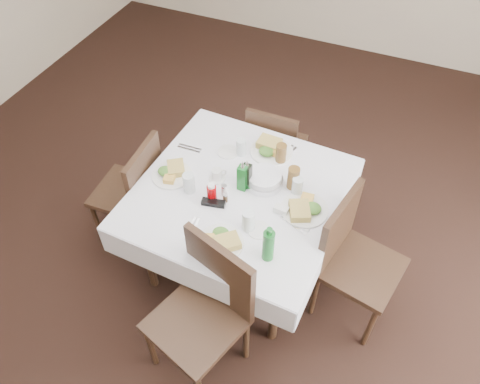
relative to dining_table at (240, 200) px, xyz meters
The scene contains 33 objects.
ground_plane 0.71m from the dining_table, 100.26° to the right, with size 7.00×7.00×0.00m, color black.
room_shell 1.05m from the dining_table, 100.26° to the right, with size 6.04×7.04×2.80m.
dining_table is the anchor object (origin of this frame).
chair_north 0.82m from the dining_table, 93.09° to the left, with size 0.40×0.40×0.85m.
chair_south 0.74m from the dining_table, 81.66° to the right, with size 0.60×0.60×1.01m.
chair_east 0.78m from the dining_table, ahead, with size 0.55×0.55×0.97m.
chair_west 0.81m from the dining_table, behind, with size 0.46×0.46×0.92m.
meal_north 0.44m from the dining_table, 83.36° to the left, with size 0.30×0.30×0.07m.
meal_south 0.44m from the dining_table, 81.12° to the right, with size 0.27×0.27×0.06m.
meal_east 0.45m from the dining_table, ahead, with size 0.30×0.30×0.06m.
meal_west 0.48m from the dining_table, behind, with size 0.27×0.27×0.06m.
side_plate_a 0.38m from the dining_table, 125.74° to the left, with size 0.15×0.15×0.01m.
side_plate_b 0.35m from the dining_table, 46.75° to the right, with size 0.14×0.14×0.01m.
water_n 0.38m from the dining_table, 111.51° to the left, with size 0.07×0.07×0.12m.
water_s 0.34m from the dining_table, 57.12° to the right, with size 0.08×0.08×0.14m.
water_e 0.39m from the dining_table, 20.44° to the left, with size 0.07×0.07×0.13m.
water_w 0.36m from the dining_table, 158.08° to the right, with size 0.08×0.08×0.14m.
iced_tea_a 0.42m from the dining_table, 67.50° to the left, with size 0.07×0.07×0.15m.
iced_tea_b 0.38m from the dining_table, 29.99° to the left, with size 0.08×0.08×0.16m.
bread_basket 0.21m from the dining_table, 46.19° to the left, with size 0.25×0.25×0.08m.
oil_cruet_dark 0.19m from the dining_table, 70.69° to the left, with size 0.06×0.06×0.23m.
oil_cruet_green 0.19m from the dining_table, 81.25° to the left, with size 0.06×0.06×0.24m.
ketchup_bottle 0.24m from the dining_table, 136.03° to the right, with size 0.06×0.06×0.13m.
salt_shaker 0.16m from the dining_table, 141.42° to the right, with size 0.04×0.04×0.08m.
pepper_shaker 0.17m from the dining_table, 113.68° to the right, with size 0.03×0.03×0.07m.
coffee_mug 0.22m from the dining_table, 166.21° to the left, with size 0.11×0.11×0.08m.
sunglasses 0.22m from the dining_table, 122.32° to the right, with size 0.16×0.08×0.03m.
green_bottle 0.57m from the dining_table, 49.54° to the right, with size 0.07×0.07×0.26m.
sugar_caddy 0.33m from the dining_table, 11.08° to the right, with size 0.09×0.05×0.04m.
cutlery_n 0.48m from the dining_table, 69.92° to the left, with size 0.10×0.21×0.01m.
cutlery_s 0.43m from the dining_table, 110.01° to the right, with size 0.06×0.17×0.01m.
cutlery_e 0.44m from the dining_table, 16.38° to the right, with size 0.20×0.11×0.01m.
cutlery_w 0.54m from the dining_table, 154.27° to the left, with size 0.17×0.05×0.01m.
Camera 1 is at (0.83, -1.67, 2.98)m, focal length 35.00 mm.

